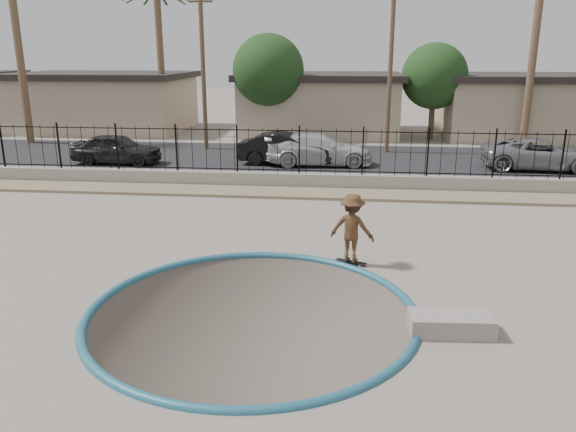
{
  "coord_description": "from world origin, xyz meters",
  "views": [
    {
      "loc": [
        1.9,
        -11.65,
        5.3
      ],
      "look_at": [
        0.44,
        2.0,
        1.26
      ],
      "focal_mm": 35.0,
      "sensor_mm": 36.0,
      "label": 1
    }
  ],
  "objects_px": {
    "skater": "(352,232)",
    "concrete_ledge": "(451,324)",
    "car_c": "(319,149)",
    "car_b": "(286,149)",
    "skateboard": "(351,262)",
    "car_a": "(117,149)",
    "car_d": "(540,154)"
  },
  "relations": [
    {
      "from": "car_b",
      "to": "car_d",
      "type": "distance_m",
      "value": 11.77
    },
    {
      "from": "skateboard",
      "to": "car_d",
      "type": "bearing_deg",
      "value": 77.43
    },
    {
      "from": "concrete_ledge",
      "to": "car_c",
      "type": "xyz_separation_m",
      "value": [
        -3.46,
        16.5,
        0.58
      ]
    },
    {
      "from": "skater",
      "to": "car_b",
      "type": "bearing_deg",
      "value": -60.79
    },
    {
      "from": "concrete_ledge",
      "to": "car_a",
      "type": "bearing_deg",
      "value": 130.0
    },
    {
      "from": "car_c",
      "to": "car_d",
      "type": "distance_m",
      "value": 10.19
    },
    {
      "from": "car_a",
      "to": "skater",
      "type": "bearing_deg",
      "value": -135.62
    },
    {
      "from": "car_a",
      "to": "car_d",
      "type": "distance_m",
      "value": 19.96
    },
    {
      "from": "skater",
      "to": "skateboard",
      "type": "xyz_separation_m",
      "value": [
        0.0,
        0.0,
        -0.83
      ]
    },
    {
      "from": "skater",
      "to": "car_c",
      "type": "bearing_deg",
      "value": -67.55
    },
    {
      "from": "concrete_ledge",
      "to": "car_b",
      "type": "height_order",
      "value": "car_b"
    },
    {
      "from": "skateboard",
      "to": "concrete_ledge",
      "type": "relative_size",
      "value": 0.52
    },
    {
      "from": "concrete_ledge",
      "to": "skateboard",
      "type": "bearing_deg",
      "value": 118.6
    },
    {
      "from": "skater",
      "to": "car_b",
      "type": "relative_size",
      "value": 0.39
    },
    {
      "from": "skateboard",
      "to": "car_c",
      "type": "xyz_separation_m",
      "value": [
        -1.53,
        12.97,
        0.72
      ]
    },
    {
      "from": "concrete_ledge",
      "to": "car_d",
      "type": "xyz_separation_m",
      "value": [
        6.73,
        16.5,
        0.55
      ]
    },
    {
      "from": "car_c",
      "to": "car_d",
      "type": "relative_size",
      "value": 0.99
    },
    {
      "from": "car_a",
      "to": "car_b",
      "type": "distance_m",
      "value": 8.21
    },
    {
      "from": "skater",
      "to": "car_a",
      "type": "bearing_deg",
      "value": -31.55
    },
    {
      "from": "car_b",
      "to": "car_d",
      "type": "bearing_deg",
      "value": -86.33
    },
    {
      "from": "car_a",
      "to": "car_c",
      "type": "height_order",
      "value": "car_c"
    },
    {
      "from": "concrete_ledge",
      "to": "car_d",
      "type": "height_order",
      "value": "car_d"
    },
    {
      "from": "car_a",
      "to": "car_b",
      "type": "xyz_separation_m",
      "value": [
        8.18,
        0.75,
        0.02
      ]
    },
    {
      "from": "concrete_ledge",
      "to": "car_c",
      "type": "height_order",
      "value": "car_c"
    },
    {
      "from": "skateboard",
      "to": "car_b",
      "type": "bearing_deg",
      "value": 124.66
    },
    {
      "from": "concrete_ledge",
      "to": "skater",
      "type": "bearing_deg",
      "value": 118.6
    },
    {
      "from": "skater",
      "to": "concrete_ledge",
      "type": "bearing_deg",
      "value": 134.31
    },
    {
      "from": "skateboard",
      "to": "skater",
      "type": "bearing_deg",
      "value": -113.84
    },
    {
      "from": "car_c",
      "to": "skater",
      "type": "bearing_deg",
      "value": -178.01
    },
    {
      "from": "concrete_ledge",
      "to": "car_b",
      "type": "relative_size",
      "value": 0.35
    },
    {
      "from": "skater",
      "to": "car_c",
      "type": "height_order",
      "value": "skater"
    },
    {
      "from": "skater",
      "to": "skateboard",
      "type": "relative_size",
      "value": 2.14
    }
  ]
}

